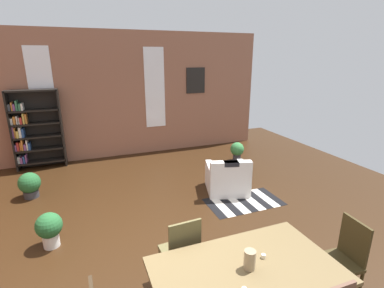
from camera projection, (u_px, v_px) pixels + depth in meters
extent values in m
plane|color=black|center=(142.00, 261.00, 3.87)|extent=(11.80, 11.80, 0.00)
cube|color=#956049|center=(102.00, 96.00, 7.48)|extent=(8.94, 0.12, 3.31)
cube|color=white|center=(42.00, 93.00, 6.89)|extent=(0.55, 0.02, 2.15)
cube|color=white|center=(155.00, 88.00, 7.85)|extent=(0.55, 0.02, 2.15)
cube|color=brown|center=(247.00, 271.00, 2.69)|extent=(1.76, 1.04, 0.04)
cylinder|color=brown|center=(282.00, 256.00, 3.45)|extent=(0.07, 0.07, 0.70)
cylinder|color=#998466|center=(250.00, 260.00, 2.67)|extent=(0.11, 0.11, 0.19)
cylinder|color=silver|center=(263.00, 256.00, 2.83)|extent=(0.04, 0.04, 0.04)
cube|color=#3B3017|center=(337.00, 263.00, 3.18)|extent=(0.43, 0.43, 0.04)
cube|color=#3B3017|center=(354.00, 241.00, 3.16)|extent=(0.06, 0.38, 0.50)
cylinder|color=#3B3017|center=(310.00, 273.00, 3.37)|extent=(0.04, 0.04, 0.43)
cylinder|color=#3B3017|center=(335.00, 266.00, 3.46)|extent=(0.04, 0.04, 0.43)
cylinder|color=#3B3017|center=(360.00, 288.00, 3.13)|extent=(0.04, 0.04, 0.43)
cube|color=brown|center=(179.00, 252.00, 3.36)|extent=(0.42, 0.42, 0.04)
cube|color=brown|center=(185.00, 242.00, 3.13)|extent=(0.38, 0.05, 0.50)
cylinder|color=brown|center=(187.00, 255.00, 3.66)|extent=(0.04, 0.04, 0.43)
cylinder|color=brown|center=(160.00, 263.00, 3.52)|extent=(0.04, 0.04, 0.43)
cylinder|color=brown|center=(199.00, 274.00, 3.35)|extent=(0.04, 0.04, 0.43)
cylinder|color=brown|center=(171.00, 283.00, 3.21)|extent=(0.04, 0.04, 0.43)
cube|color=black|center=(12.00, 132.00, 6.71)|extent=(0.04, 0.31, 1.92)
cube|color=black|center=(62.00, 128.00, 7.08)|extent=(0.04, 0.31, 1.92)
cube|color=black|center=(38.00, 128.00, 7.03)|extent=(1.12, 0.01, 1.92)
cube|color=black|center=(43.00, 161.00, 7.13)|extent=(1.08, 0.31, 0.04)
cube|color=white|center=(19.00, 160.00, 6.93)|extent=(0.05, 0.16, 0.16)
cube|color=#8C4C8C|center=(22.00, 160.00, 6.95)|extent=(0.05, 0.22, 0.15)
cube|color=#284C8C|center=(25.00, 159.00, 6.97)|extent=(0.04, 0.24, 0.17)
cube|color=#8C4C8C|center=(26.00, 158.00, 6.98)|extent=(0.03, 0.22, 0.21)
cube|color=black|center=(41.00, 149.00, 7.04)|extent=(1.08, 0.31, 0.04)
cube|color=#8C4C8C|center=(16.00, 147.00, 6.83)|extent=(0.03, 0.22, 0.16)
cube|color=#B22D28|center=(18.00, 146.00, 6.84)|extent=(0.05, 0.22, 0.21)
cube|color=orange|center=(21.00, 146.00, 6.86)|extent=(0.03, 0.16, 0.20)
cube|color=orange|center=(23.00, 144.00, 6.86)|extent=(0.03, 0.23, 0.27)
cube|color=#8C4C8C|center=(25.00, 147.00, 6.90)|extent=(0.05, 0.21, 0.15)
cube|color=white|center=(27.00, 144.00, 6.90)|extent=(0.03, 0.22, 0.25)
cube|color=#284C8C|center=(30.00, 146.00, 6.93)|extent=(0.04, 0.22, 0.17)
cube|color=black|center=(39.00, 136.00, 6.94)|extent=(1.08, 0.31, 0.04)
cube|color=#8C4C8C|center=(14.00, 132.00, 6.72)|extent=(0.03, 0.19, 0.27)
cube|color=orange|center=(15.00, 132.00, 6.74)|extent=(0.03, 0.20, 0.24)
cube|color=gold|center=(18.00, 134.00, 6.77)|extent=(0.05, 0.26, 0.17)
cube|color=white|center=(21.00, 132.00, 6.77)|extent=(0.05, 0.23, 0.25)
cube|color=#284C8C|center=(23.00, 132.00, 6.80)|extent=(0.05, 0.23, 0.21)
cube|color=black|center=(37.00, 123.00, 6.85)|extent=(1.08, 0.31, 0.04)
cube|color=white|center=(12.00, 121.00, 6.65)|extent=(0.04, 0.20, 0.15)
cube|color=orange|center=(15.00, 120.00, 6.66)|extent=(0.05, 0.16, 0.19)
cube|color=white|center=(17.00, 120.00, 6.68)|extent=(0.03, 0.20, 0.19)
cube|color=white|center=(19.00, 121.00, 6.70)|extent=(0.03, 0.16, 0.15)
cube|color=#B22D28|center=(21.00, 120.00, 6.72)|extent=(0.05, 0.25, 0.16)
cube|color=gold|center=(24.00, 118.00, 6.72)|extent=(0.04, 0.24, 0.24)
cube|color=orange|center=(26.00, 118.00, 6.74)|extent=(0.04, 0.20, 0.24)
cube|color=black|center=(34.00, 110.00, 6.76)|extent=(1.08, 0.31, 0.04)
cube|color=#4C4C51|center=(9.00, 107.00, 6.56)|extent=(0.05, 0.18, 0.15)
cube|color=orange|center=(12.00, 106.00, 6.57)|extent=(0.03, 0.18, 0.19)
cube|color=#8C4C8C|center=(14.00, 107.00, 6.59)|extent=(0.05, 0.17, 0.15)
cube|color=#33724C|center=(17.00, 105.00, 6.60)|extent=(0.04, 0.20, 0.23)
cube|color=#33724C|center=(20.00, 107.00, 6.63)|extent=(0.04, 0.22, 0.16)
cube|color=white|center=(22.00, 107.00, 6.65)|extent=(0.04, 0.23, 0.16)
cube|color=black|center=(31.00, 91.00, 6.62)|extent=(1.08, 0.31, 0.04)
cube|color=silver|center=(227.00, 181.00, 5.87)|extent=(0.99, 0.99, 0.40)
cube|color=silver|center=(231.00, 170.00, 5.46)|extent=(0.81, 0.38, 0.35)
cube|color=silver|center=(244.00, 168.00, 5.82)|extent=(0.32, 0.72, 0.15)
cube|color=silver|center=(211.00, 169.00, 5.76)|extent=(0.32, 0.72, 0.15)
cube|color=black|center=(231.00, 164.00, 5.42)|extent=(0.32, 0.24, 0.08)
cylinder|color=silver|center=(51.00, 240.00, 4.15)|extent=(0.22, 0.22, 0.20)
sphere|color=#235B2D|center=(49.00, 225.00, 4.08)|extent=(0.37, 0.37, 0.37)
cylinder|color=#333338|center=(31.00, 194.00, 5.62)|extent=(0.27, 0.27, 0.14)
sphere|color=#235B2D|center=(29.00, 183.00, 5.55)|extent=(0.40, 0.40, 0.40)
cylinder|color=#333338|center=(237.00, 157.00, 7.59)|extent=(0.21, 0.21, 0.18)
sphere|color=#387F42|center=(237.00, 149.00, 7.53)|extent=(0.36, 0.36, 0.36)
cube|color=black|center=(214.00, 208.00, 5.23)|extent=(0.16, 0.78, 0.01)
cube|color=silver|center=(222.00, 206.00, 5.28)|extent=(0.16, 0.78, 0.01)
cube|color=black|center=(229.00, 205.00, 5.33)|extent=(0.16, 0.78, 0.01)
cube|color=silver|center=(237.00, 203.00, 5.39)|extent=(0.16, 0.78, 0.01)
cube|color=black|center=(244.00, 202.00, 5.44)|extent=(0.16, 0.78, 0.01)
cube|color=silver|center=(251.00, 200.00, 5.50)|extent=(0.16, 0.78, 0.01)
cube|color=black|center=(258.00, 199.00, 5.55)|extent=(0.16, 0.78, 0.01)
cube|color=silver|center=(265.00, 198.00, 5.61)|extent=(0.16, 0.78, 0.01)
cube|color=black|center=(272.00, 196.00, 5.66)|extent=(0.16, 0.78, 0.01)
cube|color=black|center=(196.00, 80.00, 8.22)|extent=(0.56, 0.03, 0.72)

